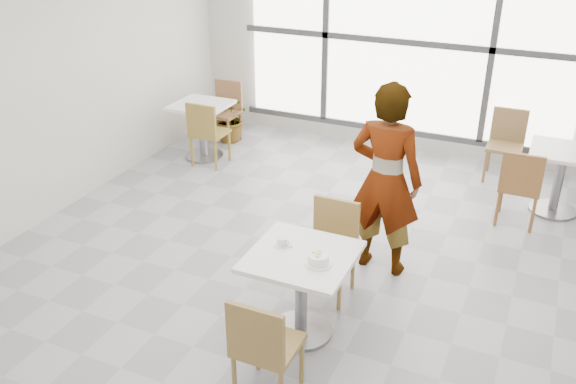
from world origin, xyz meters
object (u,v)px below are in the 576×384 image
at_px(chair_far, 331,242).
at_px(bg_chair_right_near, 520,183).
at_px(chair_near, 263,344).
at_px(bg_chair_left_far, 225,107).
at_px(coffee_cup, 282,242).
at_px(main_table, 301,279).
at_px(bg_table_right, 560,172).
at_px(oatmeal_bowl, 318,259).
at_px(bg_chair_right_far, 506,140).
at_px(bg_chair_left_near, 206,130).
at_px(plant_left, 231,117).
at_px(bg_table_left, 202,123).
at_px(person, 386,180).

relative_size(chair_far, bg_chair_right_near, 1.00).
height_order(chair_near, bg_chair_left_far, same).
bearing_deg(coffee_cup, main_table, -18.40).
bearing_deg(coffee_cup, chair_near, -74.05).
height_order(chair_far, bg_chair_left_far, same).
bearing_deg(bg_table_right, bg_chair_right_near, -125.43).
relative_size(oatmeal_bowl, bg_chair_right_far, 0.24).
bearing_deg(bg_chair_right_far, coffee_cup, -109.01).
bearing_deg(bg_table_right, bg_chair_left_far, 174.72).
bearing_deg(chair_far, bg_table_right, 54.25).
height_order(chair_near, bg_chair_right_far, same).
xyz_separation_m(bg_chair_left_near, bg_chair_right_far, (3.57, 1.23, 0.00)).
bearing_deg(main_table, plant_left, 126.12).
xyz_separation_m(chair_near, coffee_cup, (-0.25, 0.86, 0.28)).
bearing_deg(bg_chair_left_far, bg_table_left, -88.81).
bearing_deg(bg_chair_right_near, bg_chair_left_far, -12.89).
bearing_deg(main_table, bg_chair_left_near, 132.93).
distance_m(bg_table_left, bg_chair_left_far, 0.66).
xyz_separation_m(person, bg_chair_left_near, (-2.76, 1.41, -0.42)).
xyz_separation_m(main_table, bg_chair_right_near, (1.40, 2.60, -0.02)).
xyz_separation_m(person, bg_chair_left_far, (-2.98, 2.31, -0.42)).
height_order(main_table, plant_left, main_table).
relative_size(chair_far, plant_left, 1.25).
relative_size(oatmeal_bowl, bg_chair_right_near, 0.24).
bearing_deg(chair_far, bg_chair_left_near, 141.30).
xyz_separation_m(coffee_cup, bg_table_right, (1.97, 3.06, -0.29)).
xyz_separation_m(chair_near, plant_left, (-2.66, 4.37, -0.15)).
bearing_deg(bg_chair_left_far, coffee_cup, -54.46).
bearing_deg(bg_chair_right_far, bg_chair_left_near, -161.00).
xyz_separation_m(coffee_cup, bg_chair_right_near, (1.59, 2.54, -0.28)).
height_order(bg_table_left, bg_chair_left_far, bg_chair_left_far).
xyz_separation_m(main_table, bg_chair_right_far, (1.12, 3.86, -0.02)).
relative_size(chair_near, bg_table_right, 1.16).
distance_m(oatmeal_bowl, bg_chair_left_near, 3.78).
bearing_deg(bg_table_right, person, -127.63).
distance_m(chair_far, bg_chair_left_near, 3.14).
height_order(main_table, chair_far, chair_far).
xyz_separation_m(chair_near, bg_table_left, (-2.71, 3.67, -0.01)).
relative_size(chair_far, bg_chair_left_near, 1.00).
xyz_separation_m(oatmeal_bowl, coffee_cup, (-0.36, 0.14, -0.01)).
bearing_deg(bg_chair_left_near, chair_far, 141.30).
xyz_separation_m(main_table, chair_near, (0.05, -0.80, -0.02)).
bearing_deg(bg_chair_left_near, bg_chair_right_far, -161.00).
relative_size(person, bg_table_right, 2.45).
height_order(oatmeal_bowl, person, person).
xyz_separation_m(bg_table_left, bg_chair_right_far, (3.78, 0.99, 0.01)).
distance_m(person, bg_table_right, 2.44).
bearing_deg(bg_chair_left_near, bg_chair_right_near, 179.54).
height_order(chair_near, chair_far, same).
bearing_deg(chair_far, person, 61.42).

